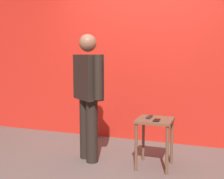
{
  "coord_description": "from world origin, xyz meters",
  "views": [
    {
      "loc": [
        1.22,
        -2.97,
        1.36
      ],
      "look_at": [
        -0.04,
        0.55,
        0.92
      ],
      "focal_mm": 46.58,
      "sensor_mm": 36.0,
      "label": 1
    }
  ],
  "objects": [
    {
      "name": "tv_remote",
      "position": [
        0.47,
        0.47,
        0.61
      ],
      "size": [
        0.05,
        0.17,
        0.02
      ],
      "primitive_type": "cube",
      "rotation": [
        0.0,
        0.0,
        -0.05
      ],
      "color": "black",
      "rests_on": "side_table"
    },
    {
      "name": "standing_person",
      "position": [
        -0.3,
        0.38,
        0.91
      ],
      "size": [
        0.56,
        0.48,
        1.62
      ],
      "color": "black",
      "rests_on": "ground_plane"
    },
    {
      "name": "cell_phone",
      "position": [
        0.59,
        0.35,
        0.6
      ],
      "size": [
        0.07,
        0.15,
        0.01
      ],
      "primitive_type": "cube",
      "rotation": [
        0.0,
        0.0,
        0.02
      ],
      "color": "black",
      "rests_on": "side_table"
    },
    {
      "name": "side_table",
      "position": [
        0.55,
        0.43,
        0.48
      ],
      "size": [
        0.42,
        0.42,
        0.6
      ],
      "color": "brown",
      "rests_on": "ground_plane"
    },
    {
      "name": "ground_plane",
      "position": [
        0.0,
        0.0,
        0.0
      ],
      "size": [
        12.0,
        12.0,
        0.0
      ],
      "primitive_type": "plane",
      "color": "#59544F"
    },
    {
      "name": "back_wall_red",
      "position": [
        0.0,
        1.52,
        1.63
      ],
      "size": [
        6.23,
        0.12,
        3.26
      ],
      "primitive_type": "cube",
      "color": "red",
      "rests_on": "ground_plane"
    }
  ]
}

